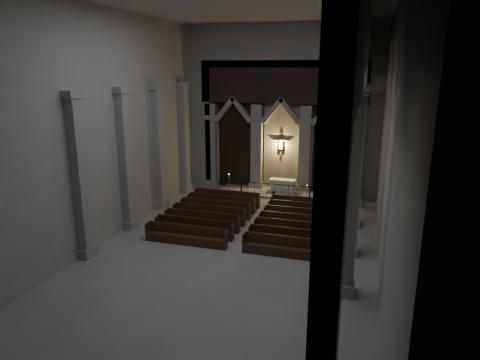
{
  "coord_description": "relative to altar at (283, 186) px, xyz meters",
  "views": [
    {
      "loc": [
        6.03,
        -18.98,
        9.04
      ],
      "look_at": [
        -0.55,
        3.0,
        2.96
      ],
      "focal_mm": 32.0,
      "sensor_mm": 36.0,
      "label": 1
    }
  ],
  "objects": [
    {
      "name": "worshipper",
      "position": [
        0.17,
        -3.73,
        0.01
      ],
      "size": [
        0.51,
        0.39,
        1.28
      ],
      "primitive_type": "imported",
      "rotation": [
        0.0,
        0.0,
        0.19
      ],
      "color": "black",
      "rests_on": "ground"
    },
    {
      "name": "left_pilasters",
      "position": [
        -7.12,
        -7.26,
        3.28
      ],
      "size": [
        0.6,
        13.0,
        8.03
      ],
      "color": "gray",
      "rests_on": "ground"
    },
    {
      "name": "room",
      "position": [
        -0.37,
        -10.76,
        6.97
      ],
      "size": [
        24.0,
        24.1,
        12.0
      ],
      "color": "gray",
      "rests_on": "ground"
    },
    {
      "name": "altar_rail",
      "position": [
        -0.37,
        -0.94,
        0.03
      ],
      "size": [
        5.08,
        0.09,
        1.0
      ],
      "color": "black",
      "rests_on": "ground"
    },
    {
      "name": "sanctuary_wall",
      "position": [
        -0.37,
        0.77,
        5.99
      ],
      "size": [
        14.0,
        0.77,
        12.0
      ],
      "color": "gray",
      "rests_on": "ground"
    },
    {
      "name": "candle_stand_left",
      "position": [
        -3.66,
        -1.41,
        -0.2
      ],
      "size": [
        0.27,
        0.27,
        1.59
      ],
      "color": "olive",
      "rests_on": "ground"
    },
    {
      "name": "right_arcade",
      "position": [
        5.13,
        -9.44,
        7.2
      ],
      "size": [
        1.0,
        24.0,
        12.0
      ],
      "color": "gray",
      "rests_on": "ground"
    },
    {
      "name": "pews",
      "position": [
        -0.37,
        -7.1,
        -0.3
      ],
      "size": [
        9.9,
        7.29,
        1.0
      ],
      "color": "black",
      "rests_on": "ground"
    },
    {
      "name": "candle_stand_right",
      "position": [
        1.97,
        -1.5,
        -0.29
      ],
      "size": [
        0.21,
        0.21,
        1.24
      ],
      "color": "olive",
      "rests_on": "ground"
    },
    {
      "name": "altar",
      "position": [
        0.0,
        0.0,
        0.0
      ],
      "size": [
        1.87,
        0.75,
        0.95
      ],
      "color": "beige",
      "rests_on": "sanctuary_step"
    },
    {
      "name": "sanctuary_step",
      "position": [
        -0.37,
        -0.16,
        -0.55
      ],
      "size": [
        8.5,
        2.6,
        0.15
      ],
      "primitive_type": "cube",
      "color": "gray",
      "rests_on": "ground"
    }
  ]
}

